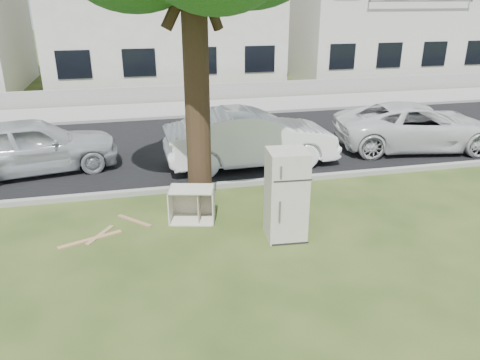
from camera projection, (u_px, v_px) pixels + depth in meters
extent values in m
plane|color=#294016|center=(234.00, 235.00, 9.24)|extent=(120.00, 120.00, 0.00)
cube|color=black|center=(194.00, 145.00, 14.67)|extent=(120.00, 7.00, 0.01)
cube|color=gray|center=(213.00, 188.00, 11.45)|extent=(120.00, 0.18, 0.12)
cube|color=gray|center=(182.00, 118.00, 17.88)|extent=(120.00, 0.18, 0.12)
cube|color=gray|center=(178.00, 109.00, 19.19)|extent=(120.00, 2.80, 0.01)
cube|color=gray|center=(174.00, 93.00, 20.51)|extent=(120.00, 0.15, 0.70)
cylinder|color=black|center=(197.00, 87.00, 9.82)|extent=(0.54, 0.54, 5.20)
cube|color=silver|center=(161.00, 11.00, 23.74)|extent=(11.00, 8.00, 7.20)
cube|color=silver|center=(377.00, 15.00, 26.32)|extent=(10.00, 8.00, 6.60)
cube|color=silver|center=(286.00, 195.00, 8.86)|extent=(0.78, 0.73, 1.77)
cube|color=silver|center=(192.00, 204.00, 9.70)|extent=(1.03, 0.77, 0.72)
cube|color=tan|center=(90.00, 239.00, 9.04)|extent=(1.19, 0.54, 0.02)
cube|color=#A27655|center=(134.00, 221.00, 9.79)|extent=(0.70, 0.72, 0.02)
cube|color=#A08559|center=(100.00, 235.00, 9.21)|extent=(0.52, 0.74, 0.02)
imported|color=white|center=(251.00, 138.00, 12.75)|extent=(4.72, 1.76, 1.54)
imported|color=silver|center=(418.00, 126.00, 14.18)|extent=(5.24, 3.05, 1.37)
imported|color=silver|center=(32.00, 146.00, 12.22)|extent=(4.57, 2.52, 1.47)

